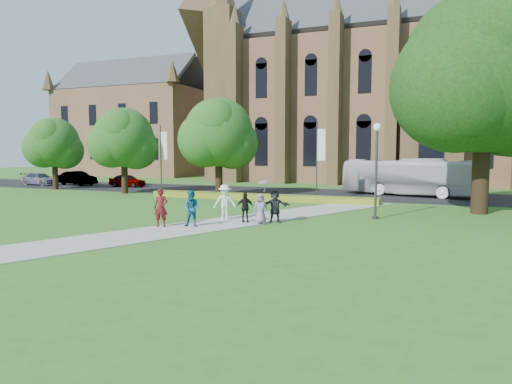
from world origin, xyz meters
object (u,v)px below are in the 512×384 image
at_px(car_0, 127,180).
at_px(pedestrian_0, 161,208).
at_px(streetlamp, 376,159).
at_px(large_tree, 485,71).
at_px(car_2, 40,179).
at_px(car_1, 78,178).
at_px(tour_coach, 410,177).

distance_m(car_0, pedestrian_0, 26.67).
bearing_deg(pedestrian_0, streetlamp, 15.87).
relative_size(large_tree, car_2, 2.93).
xyz_separation_m(car_0, car_2, (-10.53, -1.43, -0.01)).
bearing_deg(large_tree, car_1, 167.07).
xyz_separation_m(streetlamp, car_0, (-26.82, 13.50, -2.61)).
distance_m(large_tree, car_2, 44.18).
height_order(car_2, pedestrian_0, pedestrian_0).
height_order(streetlamp, car_1, streetlamp).
distance_m(car_0, car_2, 10.62).
xyz_separation_m(tour_coach, car_2, (-38.34, -2.38, -0.90)).
bearing_deg(tour_coach, pedestrian_0, 168.49).
distance_m(streetlamp, car_0, 30.13).
distance_m(tour_coach, pedestrian_0, 23.57).
bearing_deg(tour_coach, large_tree, -140.98).
distance_m(streetlamp, pedestrian_0, 11.77).
relative_size(tour_coach, car_2, 2.48).
bearing_deg(car_0, pedestrian_0, -139.47).
height_order(tour_coach, car_1, tour_coach).
bearing_deg(car_0, large_tree, -105.80).
height_order(streetlamp, large_tree, large_tree).
distance_m(streetlamp, tour_coach, 14.58).
xyz_separation_m(streetlamp, pedestrian_0, (-9.40, -6.70, -2.32)).
height_order(tour_coach, car_0, tour_coach).
bearing_deg(pedestrian_0, car_0, 111.15).
xyz_separation_m(large_tree, car_2, (-42.84, 7.57, -7.69)).
relative_size(car_0, car_2, 0.86).
xyz_separation_m(streetlamp, car_2, (-37.34, 12.07, -2.62)).
distance_m(streetlamp, car_2, 39.33).
relative_size(large_tree, car_1, 2.87).
bearing_deg(car_2, large_tree, -94.64).
relative_size(car_0, car_1, 0.84).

